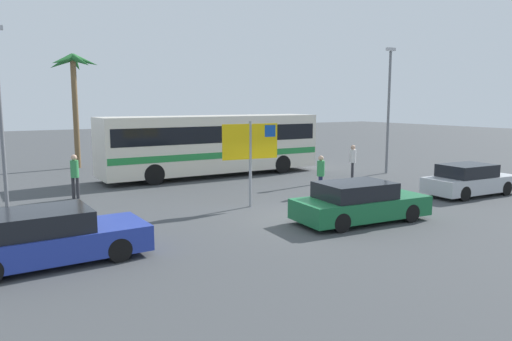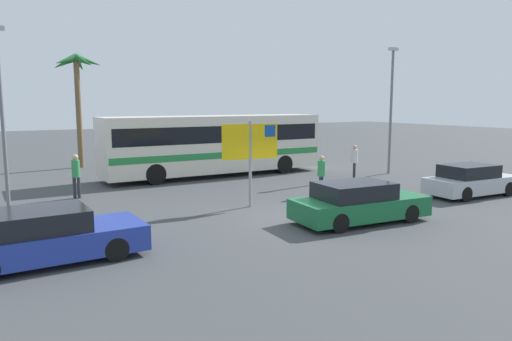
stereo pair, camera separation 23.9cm
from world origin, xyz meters
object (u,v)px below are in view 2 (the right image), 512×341
Objects in this scene: car_green at (358,203)px; car_blue at (45,237)px; pedestrian_by_bus at (76,172)px; pedestrian_crossing_lot at (321,172)px; bus_front_coach at (214,142)px; pedestrian_near_sign at (355,159)px; car_silver at (471,181)px; ferry_sign at (251,145)px.

car_green and car_blue have the same top height.
pedestrian_by_bus reaches higher than pedestrian_crossing_lot.
pedestrian_near_sign is (5.56, -4.70, -0.75)m from bus_front_coach.
bus_front_coach is at bearing 92.91° from car_green.
car_blue is 11.62m from pedestrian_crossing_lot.
car_silver is at bearing 93.58° from pedestrian_by_bus.
car_blue is 16.31m from pedestrian_near_sign.
ferry_sign is 3.89m from pedestrian_crossing_lot.
ferry_sign is 8.22m from car_blue.
pedestrian_by_bus is at bearing 73.23° from car_blue.
bus_front_coach reaches higher than car_silver.
ferry_sign is 1.78× the size of pedestrian_by_bus.
pedestrian_crossing_lot reaches higher than car_silver.
car_blue is (-9.65, -10.55, -1.15)m from bus_front_coach.
bus_front_coach reaches higher than pedestrian_by_bus.
pedestrian_crossing_lot is at bearing -78.47° from bus_front_coach.
car_green is at bearing 71.48° from pedestrian_by_bus.
car_blue is at bearing -132.44° from bus_front_coach.
pedestrian_near_sign is (5.89, 6.74, 0.39)m from car_green.
bus_front_coach is 7.40m from pedestrian_crossing_lot.
pedestrian_near_sign is at bearing 105.12° from car_silver.
car_green is at bearing -58.02° from ferry_sign.
car_blue is (-7.50, -2.92, -1.69)m from ferry_sign.
car_green is at bearing -91.62° from bus_front_coach.
car_silver is at bearing 145.94° from pedestrian_near_sign.
ferry_sign is at bearing -121.20° from pedestrian_crossing_lot.
pedestrian_near_sign is at bearing -40.18° from bus_front_coach.
pedestrian_crossing_lot is at bearing 12.97° from ferry_sign.
ferry_sign is 1.91× the size of pedestrian_crossing_lot.
bus_front_coach is 11.50m from car_green.
pedestrian_by_bus is (-7.16, 8.79, 0.43)m from car_green.
car_green is 7.18m from car_silver.
car_blue and car_silver have the same top height.
ferry_sign is 0.76× the size of car_silver.
bus_front_coach is at bearing 153.69° from pedestrian_crossing_lot.
ferry_sign is at bearing 120.20° from car_green.
pedestrian_by_bus reaches higher than car_blue.
bus_front_coach is at bearing 126.12° from car_silver.
ferry_sign is 9.53m from car_silver.
car_silver is at bearing 20.60° from pedestrian_crossing_lot.
car_green is 11.35m from pedestrian_by_bus.
pedestrian_crossing_lot is 0.96× the size of pedestrian_near_sign.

